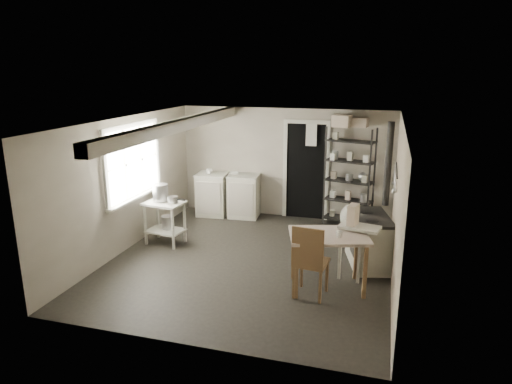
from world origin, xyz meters
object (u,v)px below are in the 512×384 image
(shelf_rack, at_px, (349,180))
(flour_sack, at_px, (351,218))
(chair, at_px, (311,263))
(base_cabinets, at_px, (228,195))
(stove, at_px, (369,239))
(work_table, at_px, (328,264))
(prep_table, at_px, (165,222))
(stockpot, at_px, (160,192))

(shelf_rack, height_order, flour_sack, shelf_rack)
(chair, bearing_deg, base_cabinets, 133.09)
(chair, relative_size, flour_sack, 2.09)
(base_cabinets, distance_m, stove, 3.51)
(work_table, height_order, flour_sack, work_table)
(prep_table, xyz_separation_m, chair, (2.86, -1.22, 0.09))
(stockpot, height_order, stove, stockpot)
(prep_table, relative_size, stockpot, 2.59)
(prep_table, relative_size, chair, 0.73)
(stove, xyz_separation_m, flour_sack, (-0.41, 1.61, -0.20))
(shelf_rack, height_order, stove, shelf_rack)
(shelf_rack, distance_m, stove, 1.99)
(chair, bearing_deg, stove, 67.35)
(prep_table, distance_m, stove, 3.58)
(prep_table, relative_size, work_table, 0.71)
(shelf_rack, xyz_separation_m, stove, (0.50, -1.85, -0.51))
(prep_table, xyz_separation_m, stove, (3.58, 0.08, 0.04))
(stockpot, height_order, shelf_rack, shelf_rack)
(prep_table, height_order, work_table, work_table)
(work_table, bearing_deg, shelf_rack, 89.49)
(prep_table, xyz_separation_m, work_table, (3.05, -0.95, -0.02))
(stockpot, height_order, base_cabinets, stockpot)
(base_cabinets, relative_size, chair, 1.31)
(shelf_rack, relative_size, work_table, 1.83)
(base_cabinets, bearing_deg, flour_sack, -8.82)
(work_table, bearing_deg, prep_table, 162.71)
(prep_table, height_order, base_cabinets, base_cabinets)
(base_cabinets, relative_size, work_table, 1.28)
(work_table, xyz_separation_m, chair, (-0.19, -0.27, 0.11))
(stockpot, relative_size, shelf_rack, 0.15)
(flour_sack, bearing_deg, prep_table, -152.03)
(stockpot, relative_size, flour_sack, 0.59)
(stockpot, height_order, work_table, stockpot)
(prep_table, bearing_deg, chair, -23.20)
(stockpot, relative_size, work_table, 0.27)
(stockpot, bearing_deg, base_cabinets, 70.64)
(base_cabinets, bearing_deg, work_table, -53.26)
(shelf_rack, bearing_deg, base_cabinets, -164.07)
(shelf_rack, distance_m, flour_sack, 0.76)
(shelf_rack, height_order, chair, shelf_rack)
(stockpot, relative_size, base_cabinets, 0.22)
(stockpot, height_order, flour_sack, stockpot)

